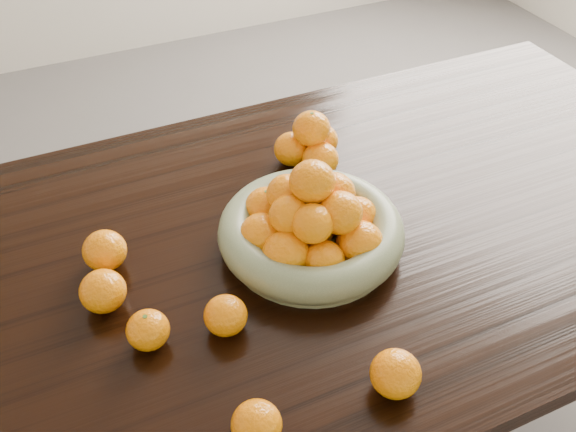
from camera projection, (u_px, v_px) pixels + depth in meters
name	position (u px, v px, depth m)	size (l,w,h in m)	color
dining_table	(298.00, 268.00, 1.33)	(2.00, 1.00, 0.75)	black
fruit_bowl	(311.00, 225.00, 1.21)	(0.36, 0.36, 0.19)	gray
orange_pyramid	(311.00, 144.00, 1.42)	(0.15, 0.15, 0.13)	orange
loose_orange_0	(148.00, 330.00, 1.05)	(0.07, 0.07, 0.07)	orange
loose_orange_1	(226.00, 315.00, 1.07)	(0.07, 0.07, 0.07)	orange
loose_orange_2	(257.00, 425.00, 0.92)	(0.07, 0.07, 0.07)	orange
loose_orange_3	(105.00, 250.00, 1.18)	(0.08, 0.08, 0.08)	orange
loose_orange_4	(395.00, 374.00, 0.98)	(0.08, 0.08, 0.07)	orange
loose_orange_5	(103.00, 291.00, 1.11)	(0.08, 0.08, 0.08)	orange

